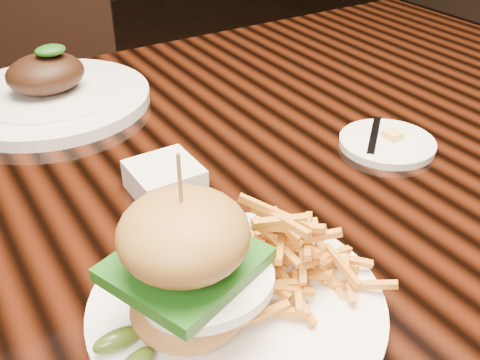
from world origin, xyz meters
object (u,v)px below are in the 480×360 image
burger_plate (235,272)px  far_dish (50,94)px  dining_table (191,219)px  chair_far (27,89)px

burger_plate → far_dish: size_ratio=0.87×
dining_table → burger_plate: burger_plate is taller
burger_plate → far_dish: 0.52m
far_dish → burger_plate: bearing=-88.6°
far_dish → chair_far: chair_far is taller
far_dish → chair_far: (0.07, 0.60, -0.23)m
dining_table → burger_plate: size_ratio=6.10×
dining_table → chair_far: 0.89m
dining_table → far_dish: bearing=107.6°
burger_plate → chair_far: size_ratio=0.28×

